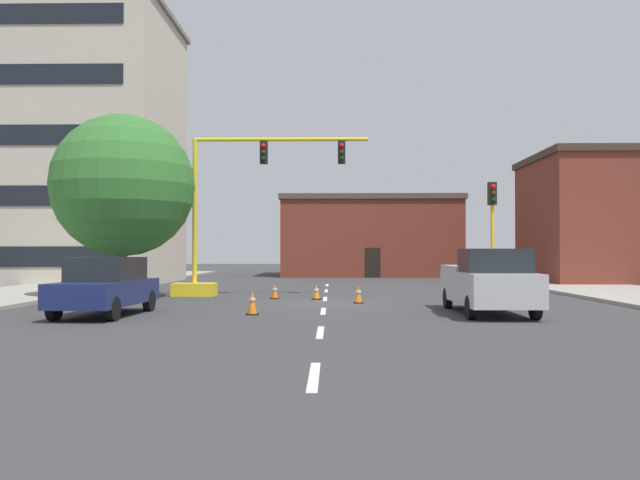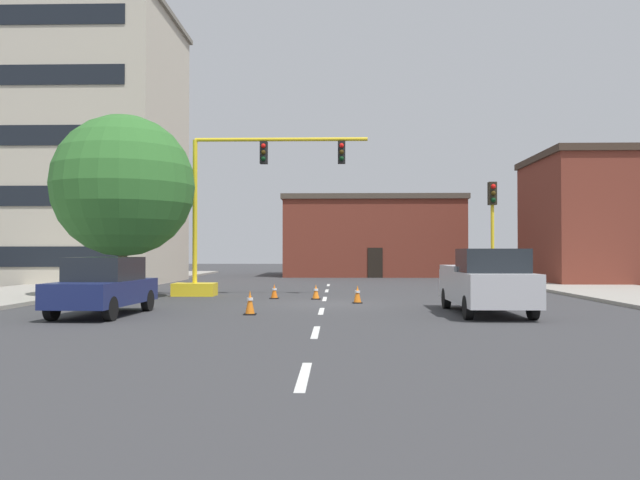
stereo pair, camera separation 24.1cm
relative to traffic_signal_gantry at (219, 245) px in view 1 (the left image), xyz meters
The scene contains 20 objects.
ground_plane 6.63m from the traffic_signal_gantry, 42.46° to the right, with size 160.00×160.00×0.00m, color #38383A.
sidewalk_left 9.79m from the traffic_signal_gantry, 156.70° to the left, with size 6.00×56.00×0.14m, color #9E998E.
sidewalk_right 18.52m from the traffic_signal_gantry, 11.85° to the left, with size 6.00×56.00×0.14m, color #9E998E.
lane_stripe_seg_0 18.92m from the traffic_signal_gantry, 75.79° to the right, with size 0.16×2.40×0.01m, color silver.
lane_stripe_seg_1 13.71m from the traffic_signal_gantry, 70.07° to the right, with size 0.16×2.40×0.01m, color silver.
lane_stripe_seg_2 8.85m from the traffic_signal_gantry, 57.43° to the right, with size 0.16×2.40×0.01m, color silver.
lane_stripe_seg_3 5.39m from the traffic_signal_gantry, 20.47° to the right, with size 0.16×2.40×0.01m, color silver.
lane_stripe_seg_4 6.35m from the traffic_signal_gantry, 39.32° to the left, with size 0.16×2.40×0.01m, color silver.
lane_stripe_seg_5 10.59m from the traffic_signal_gantry, 63.56° to the left, with size 0.16×2.40×0.01m, color silver.
building_tall_left 17.62m from the traffic_signal_gantry, 133.89° to the left, with size 12.92×10.81×16.67m.
building_brick_center 26.19m from the traffic_signal_gantry, 72.46° to the left, with size 13.89×10.17×6.20m.
traffic_signal_gantry is the anchor object (origin of this frame).
traffic_light_pole_right 11.67m from the traffic_signal_gantry, ahead, with size 0.32×0.47×4.80m.
tree_left_near 4.66m from the traffic_signal_gantry, 152.91° to the right, with size 5.74×5.74×7.45m.
pickup_truck_silver 12.61m from the traffic_signal_gantry, 39.53° to the right, with size 2.02×5.40×1.99m.
sedan_navy_near_left 9.07m from the traffic_signal_gantry, 101.89° to the right, with size 2.06×4.58×1.74m.
traffic_cone_roadside_a 7.31m from the traffic_signal_gantry, 33.82° to the right, with size 0.36×0.36×0.66m.
traffic_cone_roadside_b 5.06m from the traffic_signal_gantry, 24.60° to the right, with size 0.36×0.36×0.60m.
traffic_cone_roadside_c 3.61m from the traffic_signal_gantry, 32.88° to the right, with size 0.36×0.36×0.60m.
traffic_cone_roadside_d 9.03m from the traffic_signal_gantry, 73.62° to the right, with size 0.36×0.36×0.74m.
Camera 1 is at (0.27, -24.07, 1.90)m, focal length 37.01 mm.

